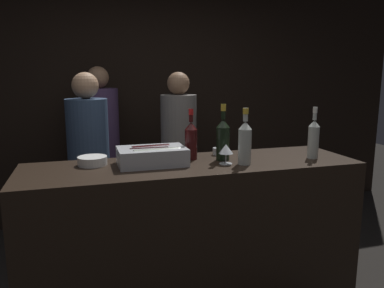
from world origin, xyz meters
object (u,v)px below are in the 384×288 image
(bowl_white, at_px, (92,161))
(person_blond_tee, at_px, (179,148))
(white_wine_bottle, at_px, (314,138))
(red_wine_bottle_tall, at_px, (191,139))
(rose_wine_bottle, at_px, (245,141))
(person_grey_polo, at_px, (89,161))
(wine_glass, at_px, (226,150))
(champagne_bottle, at_px, (223,138))
(ice_bin_with_bottles, at_px, (152,155))
(person_in_hoodie, at_px, (101,143))
(candle_votive, at_px, (218,151))

(bowl_white, bearing_deg, person_blond_tee, 51.54)
(bowl_white, distance_m, white_wine_bottle, 1.46)
(red_wine_bottle_tall, bearing_deg, rose_wine_bottle, -39.86)
(bowl_white, relative_size, person_blond_tee, 0.11)
(rose_wine_bottle, xyz_separation_m, person_grey_polo, (-0.93, 1.00, -0.29))
(person_blond_tee, distance_m, person_grey_polo, 0.89)
(bowl_white, height_order, wine_glass, wine_glass)
(red_wine_bottle_tall, bearing_deg, wine_glass, -48.77)
(red_wine_bottle_tall, xyz_separation_m, rose_wine_bottle, (0.28, -0.24, 0.01))
(wine_glass, relative_size, white_wine_bottle, 0.37)
(person_blond_tee, bearing_deg, wine_glass, -58.39)
(champagne_bottle, xyz_separation_m, red_wine_bottle_tall, (-0.19, 0.09, -0.01))
(ice_bin_with_bottles, bearing_deg, wine_glass, -14.53)
(red_wine_bottle_tall, xyz_separation_m, person_blond_tee, (0.19, 1.06, -0.28))
(bowl_white, bearing_deg, red_wine_bottle_tall, -1.27)
(wine_glass, xyz_separation_m, person_grey_polo, (-0.82, 0.96, -0.23))
(wine_glass, relative_size, champagne_bottle, 0.34)
(champagne_bottle, distance_m, person_in_hoodie, 1.67)
(wine_glass, xyz_separation_m, red_wine_bottle_tall, (-0.17, 0.20, 0.04))
(wine_glass, xyz_separation_m, person_in_hoodie, (-0.69, 1.60, -0.21))
(white_wine_bottle, bearing_deg, rose_wine_bottle, -176.55)
(red_wine_bottle_tall, height_order, rose_wine_bottle, rose_wine_bottle)
(person_grey_polo, bearing_deg, rose_wine_bottle, -149.06)
(rose_wine_bottle, relative_size, person_in_hoodie, 0.21)
(candle_votive, relative_size, rose_wine_bottle, 0.19)
(person_grey_polo, bearing_deg, ice_bin_with_bottles, -168.27)
(bowl_white, xyz_separation_m, person_grey_polo, (-0.01, 0.75, -0.17))
(wine_glass, height_order, rose_wine_bottle, rose_wine_bottle)
(rose_wine_bottle, bearing_deg, person_blond_tee, 94.10)
(champagne_bottle, xyz_separation_m, person_grey_polo, (-0.84, 0.85, -0.29))
(champagne_bottle, distance_m, red_wine_bottle_tall, 0.21)
(bowl_white, relative_size, person_grey_polo, 0.11)
(person_in_hoodie, bearing_deg, red_wine_bottle_tall, 88.29)
(red_wine_bottle_tall, xyz_separation_m, person_in_hoodie, (-0.52, 1.41, -0.25))
(person_in_hoodie, bearing_deg, champagne_bottle, 93.55)
(ice_bin_with_bottles, xyz_separation_m, bowl_white, (-0.36, 0.09, -0.03))
(champagne_bottle, relative_size, white_wine_bottle, 1.07)
(candle_votive, distance_m, white_wine_bottle, 0.66)
(person_in_hoodie, bearing_deg, ice_bin_with_bottles, 77.25)
(person_in_hoodie, distance_m, person_blond_tee, 0.79)
(candle_votive, height_order, white_wine_bottle, white_wine_bottle)
(candle_votive, bearing_deg, person_in_hoodie, 118.95)
(champagne_bottle, relative_size, red_wine_bottle_tall, 1.10)
(person_grey_polo, bearing_deg, bowl_white, 168.66)
(candle_votive, height_order, person_grey_polo, person_grey_polo)
(champagne_bottle, bearing_deg, person_in_hoodie, 115.55)
(white_wine_bottle, bearing_deg, person_grey_polo, 146.28)
(red_wine_bottle_tall, xyz_separation_m, white_wine_bottle, (0.80, -0.20, 0.01))
(white_wine_bottle, relative_size, person_in_hoodie, 0.21)
(ice_bin_with_bottles, height_order, candle_votive, ice_bin_with_bottles)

